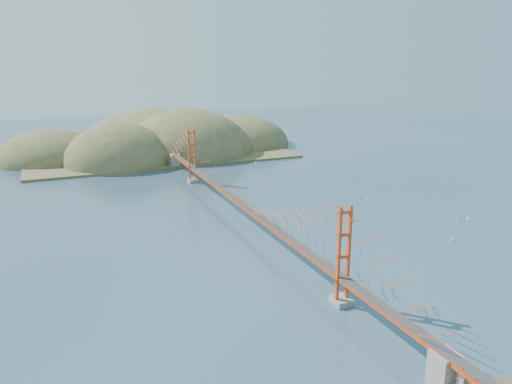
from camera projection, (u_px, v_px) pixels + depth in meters
name	position (u px, v px, depth m)	size (l,w,h in m)	color
ground	(243.00, 223.00, 83.56)	(320.00, 320.00, 0.00)	#314A62
bridge	(243.00, 183.00, 81.82)	(2.20, 94.40, 12.00)	gray
far_headlands	(163.00, 151.00, 145.01)	(84.00, 58.00, 25.00)	olive
sailboat_10	(337.00, 253.00, 71.03)	(0.45, 0.55, 0.65)	white
sailboat_14	(419.00, 203.00, 94.51)	(0.59, 0.59, 0.62)	white
sailboat_17	(379.00, 179.00, 112.00)	(0.51, 0.45, 0.58)	white
sailboat_9	(359.00, 171.00, 119.53)	(0.56, 0.56, 0.63)	white
sailboat_15	(350.00, 176.00, 114.67)	(0.51, 0.61, 0.71)	white
sailboat_0	(342.00, 228.00, 81.02)	(0.49, 0.61, 0.71)	white
sailboat_11	(461.00, 202.00, 94.84)	(0.64, 0.64, 0.68)	white
sailboat_12	(255.00, 163.00, 128.32)	(0.62, 0.59, 0.70)	white
sailboat_1	(352.00, 190.00, 103.22)	(0.54, 0.54, 0.56)	white
sailboat_16	(347.00, 197.00, 98.57)	(0.62, 0.62, 0.67)	white
sailboat_6	(451.00, 240.00, 75.84)	(0.62, 0.62, 0.68)	white
sailboat_7	(301.00, 167.00, 123.48)	(0.56, 0.56, 0.61)	white
sailboat_4	(366.00, 198.00, 97.48)	(0.63, 0.63, 0.69)	white
sailboat_5	(468.00, 218.00, 85.86)	(0.60, 0.63, 0.71)	white
sailboat_13	(457.00, 222.00, 83.81)	(0.49, 0.47, 0.55)	white
sailboat_3	(243.00, 194.00, 100.13)	(0.66, 0.66, 0.69)	white
sailboat_8	(395.00, 187.00, 105.69)	(0.67, 0.67, 0.70)	white
sailboat_extra_1	(369.00, 190.00, 103.21)	(0.58, 0.58, 0.64)	white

